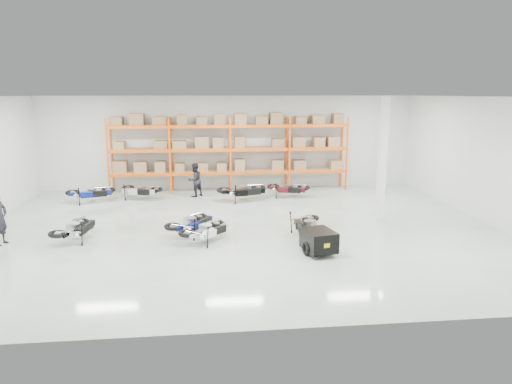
{
  "coord_description": "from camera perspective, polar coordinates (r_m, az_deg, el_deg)",
  "views": [
    {
      "loc": [
        -1.06,
        -15.21,
        4.62
      ],
      "look_at": [
        0.66,
        0.88,
        1.1
      ],
      "focal_mm": 32.0,
      "sensor_mm": 36.0,
      "label": 1
    }
  ],
  "objects": [
    {
      "name": "moto_black_far_left",
      "position": [
        15.62,
        -21.64,
        -3.87
      ],
      "size": [
        1.2,
        1.81,
        1.08
      ],
      "primitive_type": null,
      "rotation": [
        0.0,
        -0.09,
        2.9
      ],
      "color": "black",
      "rests_on": "ground"
    },
    {
      "name": "moto_back_c",
      "position": [
        19.86,
        -1.6,
        0.55
      ],
      "size": [
        2.1,
        1.4,
        1.24
      ],
      "primitive_type": null,
      "rotation": [
        0.0,
        -0.09,
        1.82
      ],
      "color": "black",
      "rests_on": "ground"
    },
    {
      "name": "moto_back_b",
      "position": [
        20.83,
        -14.35,
        0.52
      ],
      "size": [
        1.89,
        1.41,
        1.1
      ],
      "primitive_type": null,
      "rotation": [
        0.0,
        -0.09,
        1.19
      ],
      "color": "silver",
      "rests_on": "ground"
    },
    {
      "name": "moto_touring_right",
      "position": [
        14.92,
        6.4,
        -3.71
      ],
      "size": [
        1.01,
        1.81,
        1.12
      ],
      "primitive_type": null,
      "rotation": [
        0.0,
        -0.09,
        -0.09
      ],
      "color": "black",
      "rests_on": "ground"
    },
    {
      "name": "room",
      "position": [
        15.43,
        -2.08,
        3.43
      ],
      "size": [
        18.0,
        18.0,
        18.0
      ],
      "color": "#B8CDBB",
      "rests_on": "ground"
    },
    {
      "name": "moto_silver_left",
      "position": [
        14.47,
        -6.14,
        -4.35
      ],
      "size": [
        1.7,
        1.74,
        1.05
      ],
      "primitive_type": null,
      "rotation": [
        0.0,
        -0.09,
        2.39
      ],
      "color": "silver",
      "rests_on": "ground"
    },
    {
      "name": "pallet_rack",
      "position": [
        21.81,
        -3.28,
        6.03
      ],
      "size": [
        11.28,
        0.98,
        3.62
      ],
      "color": "#F75A0D",
      "rests_on": "ground"
    },
    {
      "name": "moto_blue_centre",
      "position": [
        15.26,
        -8.05,
        -3.45
      ],
      "size": [
        1.67,
        1.87,
        1.1
      ],
      "primitive_type": null,
      "rotation": [
        0.0,
        -0.09,
        2.52
      ],
      "color": "#070E46",
      "rests_on": "ground"
    },
    {
      "name": "structural_column",
      "position": [
        17.08,
        15.52,
        3.85
      ],
      "size": [
        0.25,
        0.25,
        4.5
      ],
      "primitive_type": "cube",
      "color": "white",
      "rests_on": "ground"
    },
    {
      "name": "person_back",
      "position": [
        20.83,
        -7.66,
        1.5
      ],
      "size": [
        0.94,
        0.93,
        1.53
      ],
      "primitive_type": "imported",
      "rotation": [
        0.0,
        0.0,
        3.88
      ],
      "color": "black",
      "rests_on": "ground"
    },
    {
      "name": "moto_back_d",
      "position": [
        20.63,
        4.0,
        0.75
      ],
      "size": [
        1.84,
        1.27,
        1.08
      ],
      "primitive_type": null,
      "rotation": [
        0.0,
        -0.09,
        1.28
      ],
      "color": "#450D17",
      "rests_on": "ground"
    },
    {
      "name": "trailer",
      "position": [
        13.47,
        7.85,
        -6.03
      ],
      "size": [
        1.0,
        1.75,
        0.71
      ],
      "rotation": [
        0.0,
        0.0,
        0.21
      ],
      "color": "black",
      "rests_on": "ground"
    },
    {
      "name": "moto_back_a",
      "position": [
        20.84,
        -19.96,
        0.23
      ],
      "size": [
        1.93,
        1.31,
        1.14
      ],
      "primitive_type": null,
      "rotation": [
        0.0,
        -0.09,
        1.84
      ],
      "color": "navy",
      "rests_on": "ground"
    }
  ]
}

